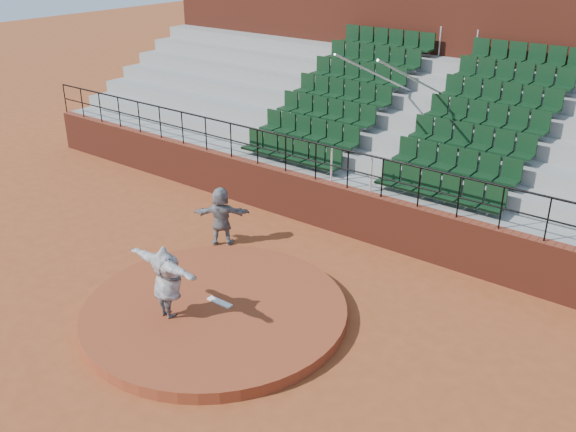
# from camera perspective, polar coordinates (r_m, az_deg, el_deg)

# --- Properties ---
(ground) EXTENTS (90.00, 90.00, 0.00)m
(ground) POSITION_cam_1_polar(r_m,az_deg,el_deg) (13.68, -6.47, -8.81)
(ground) COLOR brown
(ground) RESTS_ON ground
(pitchers_mound) EXTENTS (5.50, 5.50, 0.25)m
(pitchers_mound) POSITION_cam_1_polar(r_m,az_deg,el_deg) (13.61, -6.49, -8.37)
(pitchers_mound) COLOR brown
(pitchers_mound) RESTS_ON ground
(pitching_rubber) EXTENTS (0.60, 0.15, 0.03)m
(pitching_rubber) POSITION_cam_1_polar(r_m,az_deg,el_deg) (13.62, -6.08, -7.61)
(pitching_rubber) COLOR white
(pitching_rubber) RESTS_ON pitchers_mound
(boundary_wall) EXTENTS (24.00, 0.30, 1.30)m
(boundary_wall) POSITION_cam_1_polar(r_m,az_deg,el_deg) (16.84, 5.19, 0.47)
(boundary_wall) COLOR maroon
(boundary_wall) RESTS_ON ground
(wall_railing) EXTENTS (24.04, 0.05, 1.03)m
(wall_railing) POSITION_cam_1_polar(r_m,az_deg,el_deg) (16.33, 5.37, 4.90)
(wall_railing) COLOR black
(wall_railing) RESTS_ON boundary_wall
(seating_deck) EXTENTS (24.00, 5.97, 4.63)m
(seating_deck) POSITION_cam_1_polar(r_m,az_deg,el_deg) (19.55, 11.10, 6.04)
(seating_deck) COLOR gray
(seating_deck) RESTS_ON ground
(press_box_facade) EXTENTS (24.00, 3.00, 7.10)m
(press_box_facade) POSITION_cam_1_polar(r_m,az_deg,el_deg) (22.56, 16.28, 13.53)
(press_box_facade) COLOR maroon
(press_box_facade) RESTS_ON ground
(pitcher) EXTENTS (1.97, 0.65, 1.58)m
(pitcher) POSITION_cam_1_polar(r_m,az_deg,el_deg) (12.97, -10.71, -5.73)
(pitcher) COLOR black
(pitcher) RESTS_ON pitchers_mound
(fielder) EXTENTS (1.41, 1.22, 1.54)m
(fielder) POSITION_cam_1_polar(r_m,az_deg,el_deg) (16.26, -5.96, -0.00)
(fielder) COLOR black
(fielder) RESTS_ON ground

